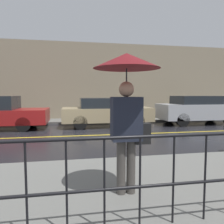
# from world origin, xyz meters

# --- Properties ---
(ground_plane) EXTENTS (80.00, 80.00, 0.00)m
(ground_plane) POSITION_xyz_m (0.00, 0.00, 0.00)
(ground_plane) COLOR black
(sidewalk_near) EXTENTS (28.00, 2.86, 0.12)m
(sidewalk_near) POSITION_xyz_m (0.00, -4.80, 0.06)
(sidewalk_near) COLOR slate
(sidewalk_near) RESTS_ON ground_plane
(sidewalk_far) EXTENTS (28.00, 1.70, 0.12)m
(sidewalk_far) POSITION_xyz_m (0.00, 4.23, 0.06)
(sidewalk_far) COLOR slate
(sidewalk_far) RESTS_ON ground_plane
(lane_marking) EXTENTS (25.20, 0.12, 0.01)m
(lane_marking) POSITION_xyz_m (0.00, 0.00, 0.00)
(lane_marking) COLOR gold
(lane_marking) RESTS_ON ground_plane
(building_storefront) EXTENTS (28.00, 0.30, 4.63)m
(building_storefront) POSITION_xyz_m (0.00, 5.22, 2.32)
(building_storefront) COLOR gray
(building_storefront) RESTS_ON ground_plane
(railing_foreground) EXTENTS (12.00, 0.04, 1.01)m
(railing_foreground) POSITION_xyz_m (0.00, -5.98, 0.76)
(railing_foreground) COLOR black
(railing_foreground) RESTS_ON sidewalk_near
(pedestrian) EXTENTS (0.94, 0.94, 2.01)m
(pedestrian) POSITION_xyz_m (0.83, -5.17, 1.67)
(pedestrian) COLOR #4C4742
(pedestrian) RESTS_ON sidewalk_near
(car_tan) EXTENTS (4.26, 1.72, 1.38)m
(car_tan) POSITION_xyz_m (1.70, 2.22, 0.71)
(car_tan) COLOR tan
(car_tan) RESTS_ON ground_plane
(car_silver) EXTENTS (4.13, 1.74, 1.47)m
(car_silver) POSITION_xyz_m (6.55, 2.22, 0.76)
(car_silver) COLOR #B2B5BA
(car_silver) RESTS_ON ground_plane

